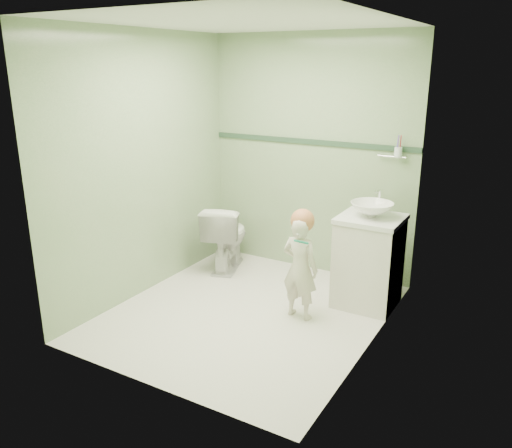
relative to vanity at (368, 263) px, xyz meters
The scene contains 12 objects.
ground 1.16m from the vanity, 140.19° to the right, with size 2.50×2.50×0.00m, color white.
room_shell 1.35m from the vanity, 140.19° to the right, with size 2.50×2.54×2.40m.
trim_stripe 1.38m from the vanity, 147.36° to the left, with size 2.20×0.02×0.05m, color #2B4632.
vanity is the anchor object (origin of this frame).
counter 0.41m from the vanity, ahead, with size 0.54×0.52×0.04m, color white.
basin 0.49m from the vanity, ahead, with size 0.37×0.37×0.13m, color white.
faucet 0.60m from the vanity, 90.00° to the left, with size 0.03×0.13×0.18m.
cup_holder 1.05m from the vanity, 83.74° to the left, with size 0.26×0.07×0.21m.
toilet 1.58m from the vanity, behind, with size 0.39×0.69×0.70m, color white.
toddler 0.68m from the vanity, 128.36° to the right, with size 0.33×0.22×0.90m, color beige.
hair_cap 0.81m from the vanity, 129.71° to the right, with size 0.20×0.20×0.20m, color #C47548.
teal_toothbrush 0.83m from the vanity, 118.42° to the right, with size 0.11×0.13×0.08m.
Camera 1 is at (2.12, -3.52, 2.10)m, focal length 36.22 mm.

